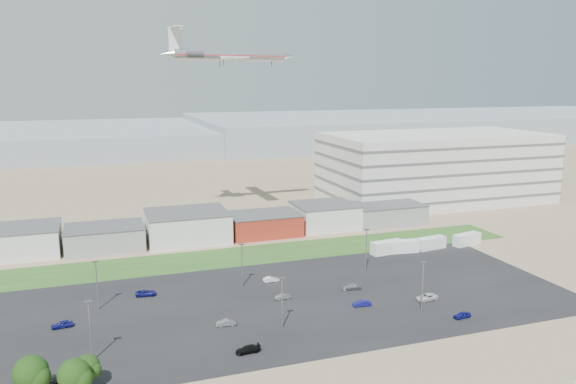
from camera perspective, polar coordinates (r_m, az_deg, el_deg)
name	(u,v)px	position (r m, az deg, el deg)	size (l,w,h in m)	color
ground	(292,349)	(97.11, 0.37, -15.67)	(700.00, 700.00, 0.00)	#826A53
parking_lot	(282,302)	(115.80, -0.59, -11.06)	(120.00, 50.00, 0.01)	black
grass_strip	(223,258)	(143.62, -6.57, -6.65)	(160.00, 16.00, 0.02)	#29511E
hills_backdrop	(198,137)	(404.52, -9.17, 5.50)	(700.00, 200.00, 9.00)	gray
building_row	(147,230)	(158.25, -14.15, -3.73)	(170.00, 20.00, 8.00)	silver
parking_garage	(435,167)	(215.20, 14.75, 2.46)	(80.00, 40.00, 25.00)	silver
box_trailer_a	(387,247)	(147.94, 10.04, -5.55)	(8.78, 2.74, 3.29)	silver
box_trailer_b	(402,246)	(149.65, 11.52, -5.44)	(8.45, 2.64, 3.17)	silver
box_trailer_c	(431,243)	(154.41, 14.33, -5.05)	(8.38, 2.62, 3.14)	silver
box_trailer_d	(467,239)	(160.69, 17.71, -4.60)	(8.39, 2.62, 3.15)	silver
tree_mid	(31,376)	(88.94, -24.64, -16.65)	(5.14, 5.14, 7.70)	black
tree_right	(74,378)	(86.90, -20.89, -17.23)	(4.79, 4.79, 7.18)	black
tree_near	(88,369)	(90.13, -19.70, -16.58)	(3.83, 3.83, 5.75)	black
lightpole_front_l	(90,331)	(96.48, -19.45, -13.20)	(1.19, 0.50, 10.15)	slate
lightpole_front_m	(282,303)	(102.62, -0.61, -11.20)	(1.13, 0.47, 9.57)	slate
lightpole_front_r	(422,287)	(112.56, 13.50, -9.32)	(1.18, 0.49, 10.03)	slate
lightpole_back_l	(97,285)	(116.53, -18.83, -8.96)	(1.16, 0.48, 9.83)	slate
lightpole_back_m	(242,265)	(122.51, -4.70, -7.43)	(1.13, 0.47, 9.62)	slate
lightpole_back_r	(366,250)	(132.86, 7.95, -5.88)	(1.20, 0.50, 10.19)	slate
airliner	(230,55)	(179.47, -5.87, 13.66)	(42.60, 29.05, 12.59)	silver
parked_car_0	(427,297)	(119.60, 13.92, -10.33)	(2.16, 4.67, 1.30)	silver
parked_car_1	(362,303)	(114.34, 7.51, -11.14)	(1.29, 3.69, 1.22)	navy
parked_car_2	(462,315)	(113.05, 17.28, -11.85)	(1.40, 3.49, 1.19)	navy
parked_car_3	(248,349)	(95.94, -4.11, -15.65)	(1.68, 4.12, 1.20)	black
parked_car_4	(226,323)	(105.68, -6.31, -13.05)	(1.27, 3.65, 1.20)	#595B5E
parked_car_5	(62,324)	(112.04, -21.97, -12.36)	(1.52, 3.77, 1.28)	navy
parked_car_7	(283,297)	(116.83, -0.55, -10.57)	(1.15, 3.29, 1.09)	#595B5E
parked_car_9	(146,293)	(122.10, -14.23, -9.92)	(1.98, 4.28, 1.19)	navy
parked_car_10	(60,378)	(94.21, -22.18, -17.09)	(1.52, 3.74, 1.09)	#595B5E
parked_car_11	(271,279)	(126.29, -1.72, -8.85)	(1.25, 3.58, 1.18)	silver
parked_car_12	(351,287)	(122.61, 6.44, -9.53)	(1.74, 4.29, 1.24)	#A5A5AA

